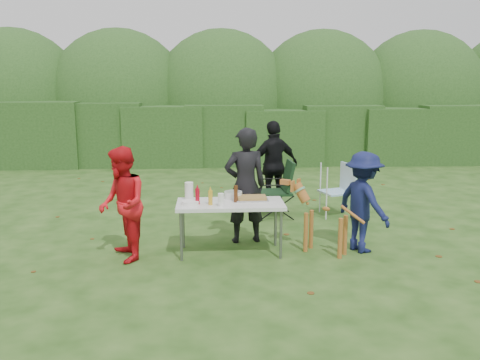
{
  "coord_description": "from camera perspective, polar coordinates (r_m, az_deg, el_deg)",
  "views": [
    {
      "loc": [
        -0.44,
        -6.66,
        2.44
      ],
      "look_at": [
        0.01,
        0.53,
        1.0
      ],
      "focal_mm": 38.0,
      "sensor_mm": 36.0,
      "label": 1
    }
  ],
  "objects": [
    {
      "name": "focaccia_bread",
      "position": [
        7.24,
        1.35,
        -1.97
      ],
      "size": [
        0.4,
        0.26,
        0.04
      ],
      "primitive_type": "cube",
      "color": "#A17B3C",
      "rests_on": "food_tray"
    },
    {
      "name": "person_cook",
      "position": [
        7.6,
        0.59,
        -0.62
      ],
      "size": [
        0.69,
        0.51,
        1.74
      ],
      "primitive_type": "imported",
      "rotation": [
        0.0,
        0.0,
        3.29
      ],
      "color": "black",
      "rests_on": "ground"
    },
    {
      "name": "mustard_bottle",
      "position": [
        6.97,
        -3.34,
        -1.99
      ],
      "size": [
        0.06,
        0.06,
        0.2
      ],
      "primitive_type": "cylinder",
      "color": "gold",
      "rests_on": "folding_table"
    },
    {
      "name": "ground",
      "position": [
        7.11,
        0.18,
        -8.77
      ],
      "size": [
        80.0,
        80.0,
        0.0
      ],
      "primitive_type": "plane",
      "color": "#1E4211"
    },
    {
      "name": "folding_table",
      "position": [
        7.12,
        -1.09,
        -2.95
      ],
      "size": [
        1.5,
        0.7,
        0.74
      ],
      "color": "silver",
      "rests_on": "ground"
    },
    {
      "name": "dog",
      "position": [
        7.27,
        9.61,
        -4.4
      ],
      "size": [
        1.09,
        0.95,
        0.99
      ],
      "primitive_type": null,
      "rotation": [
        0.0,
        0.0,
        2.51
      ],
      "color": "#A25F26",
      "rests_on": "ground"
    },
    {
      "name": "plate_stack",
      "position": [
        7.03,
        -5.61,
        -2.53
      ],
      "size": [
        0.24,
        0.24,
        0.05
      ],
      "primitive_type": "cylinder",
      "color": "white",
      "rests_on": "folding_table"
    },
    {
      "name": "child",
      "position": [
        7.42,
        13.66,
        -2.43
      ],
      "size": [
        0.9,
        1.07,
        1.44
      ],
      "primitive_type": "imported",
      "rotation": [
        0.0,
        0.0,
        2.04
      ],
      "color": "#111744",
      "rests_on": "ground"
    },
    {
      "name": "person_red_jacket",
      "position": [
        7.01,
        -13.08,
        -2.69
      ],
      "size": [
        0.81,
        0.91,
        1.56
      ],
      "primitive_type": "imported",
      "rotation": [
        0.0,
        0.0,
        -1.23
      ],
      "color": "red",
      "rests_on": "ground"
    },
    {
      "name": "cup_stack",
      "position": [
        6.88,
        -2.15,
        -2.25
      ],
      "size": [
        0.08,
        0.08,
        0.18
      ],
      "primitive_type": "cylinder",
      "color": "white",
      "rests_on": "folding_table"
    },
    {
      "name": "camping_chair",
      "position": [
        9.08,
        3.95,
        -1.0
      ],
      "size": [
        0.67,
        0.67,
        1.02
      ],
      "primitive_type": null,
      "rotation": [
        0.0,
        0.0,
        3.2
      ],
      "color": "black",
      "rests_on": "ground"
    },
    {
      "name": "lawn_chair",
      "position": [
        9.31,
        10.78,
        -1.07
      ],
      "size": [
        0.71,
        0.71,
        0.95
      ],
      "primitive_type": null,
      "rotation": [
        0.0,
        0.0,
        3.45
      ],
      "color": "#409DCD",
      "rests_on": "ground"
    },
    {
      "name": "pasta_bowl",
      "position": [
        7.34,
        -0.77,
        -1.68
      ],
      "size": [
        0.26,
        0.26,
        0.1
      ],
      "primitive_type": "cylinder",
      "color": "silver",
      "rests_on": "folding_table"
    },
    {
      "name": "shrub_backdrop",
      "position": [
        16.29,
        -2.05,
        8.34
      ],
      "size": [
        20.0,
        2.6,
        3.2
      ],
      "primitive_type": "ellipsoid",
      "color": "#3D6628",
      "rests_on": "ground"
    },
    {
      "name": "beer_bottle",
      "position": [
        7.1,
        -0.48,
        -1.56
      ],
      "size": [
        0.06,
        0.06,
        0.24
      ],
      "primitive_type": "cylinder",
      "color": "#47230F",
      "rests_on": "folding_table"
    },
    {
      "name": "ketchup_bottle",
      "position": [
        7.01,
        -4.8,
        -1.85
      ],
      "size": [
        0.06,
        0.06,
        0.22
      ],
      "primitive_type": "cylinder",
      "color": "#AA081B",
      "rests_on": "folding_table"
    },
    {
      "name": "paper_towel_roll",
      "position": [
        7.24,
        -5.74,
        -1.28
      ],
      "size": [
        0.12,
        0.12,
        0.26
      ],
      "primitive_type": "cylinder",
      "color": "white",
      "rests_on": "folding_table"
    },
    {
      "name": "food_tray",
      "position": [
        7.25,
        1.35,
        -2.18
      ],
      "size": [
        0.45,
        0.3,
        0.02
      ],
      "primitive_type": "cube",
      "color": "#B7B7BA",
      "rests_on": "folding_table"
    },
    {
      "name": "person_black_puffy",
      "position": [
        9.55,
        3.84,
        1.64
      ],
      "size": [
        1.07,
        0.74,
        1.68
      ],
      "primitive_type": "imported",
      "rotation": [
        0.0,
        0.0,
        3.51
      ],
      "color": "black",
      "rests_on": "ground"
    },
    {
      "name": "hedge_row",
      "position": [
        14.76,
        -1.86,
        5.11
      ],
      "size": [
        22.0,
        1.4,
        1.7
      ],
      "primitive_type": "cube",
      "color": "#23471C",
      "rests_on": "ground"
    }
  ]
}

